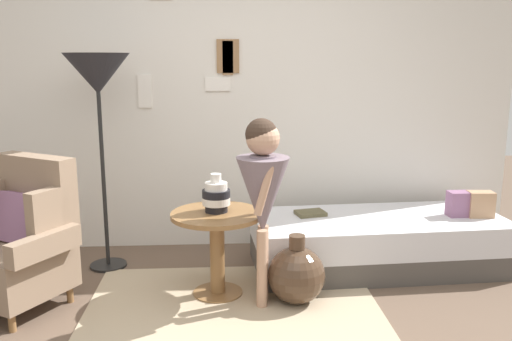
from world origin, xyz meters
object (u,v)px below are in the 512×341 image
object	(u,v)px
floor_lamp	(98,80)
demijohn_near	(296,275)
side_table	(217,236)
armchair	(21,240)
daybed	(378,242)
vase_striped	(216,196)
book_on_daybed	(310,213)
person_child	(263,187)

from	to	relation	value
floor_lamp	demijohn_near	world-z (taller)	floor_lamp
side_table	armchair	bearing A→B (deg)	-177.04
daybed	side_table	world-z (taller)	side_table
side_table	floor_lamp	bearing A→B (deg)	146.70
daybed	demijohn_near	world-z (taller)	demijohn_near
vase_striped	book_on_daybed	size ratio (longest dim) A/B	1.18
person_child	floor_lamp	bearing A→B (deg)	147.65
armchair	demijohn_near	xyz separation A→B (m)	(1.79, -0.09, -0.24)
side_table	book_on_daybed	bearing A→B (deg)	35.79
floor_lamp	daybed	bearing A→B (deg)	-3.68
daybed	vase_striped	size ratio (longest dim) A/B	7.48
demijohn_near	person_child	bearing A→B (deg)	-177.12
vase_striped	floor_lamp	world-z (taller)	floor_lamp
daybed	book_on_daybed	distance (m)	0.57
side_table	vase_striped	bearing A→B (deg)	94.50
daybed	demijohn_near	distance (m)	0.92
vase_striped	book_on_daybed	xyz separation A→B (m)	(0.72, 0.50, -0.28)
person_child	side_table	bearing A→B (deg)	150.54
daybed	vase_striped	distance (m)	1.39
armchair	demijohn_near	distance (m)	1.80
armchair	floor_lamp	xyz separation A→B (m)	(0.41, 0.63, 1.00)
person_child	book_on_daybed	world-z (taller)	person_child
book_on_daybed	side_table	bearing A→B (deg)	-144.21
vase_striped	person_child	xyz separation A→B (m)	(0.30, -0.19, 0.11)
side_table	person_child	world-z (taller)	person_child
daybed	person_child	distance (m)	1.26
armchair	side_table	xyz separation A→B (m)	(1.27, 0.07, -0.02)
person_child	book_on_daybed	size ratio (longest dim) A/B	5.59
armchair	floor_lamp	distance (m)	1.25
floor_lamp	book_on_daybed	xyz separation A→B (m)	(1.58, -0.04, -1.02)
daybed	armchair	bearing A→B (deg)	-168.84
armchair	person_child	world-z (taller)	person_child
book_on_daybed	armchair	bearing A→B (deg)	-163.60
daybed	person_child	bearing A→B (deg)	-147.71
demijohn_near	daybed	bearing A→B (deg)	39.18
armchair	daybed	size ratio (longest dim) A/B	0.50
armchair	demijohn_near	bearing A→B (deg)	-2.88
vase_striped	demijohn_near	world-z (taller)	vase_striped
vase_striped	demijohn_near	bearing A→B (deg)	-18.72
floor_lamp	person_child	bearing A→B (deg)	-32.35
floor_lamp	person_child	xyz separation A→B (m)	(1.15, -0.73, -0.64)
floor_lamp	person_child	size ratio (longest dim) A/B	1.32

